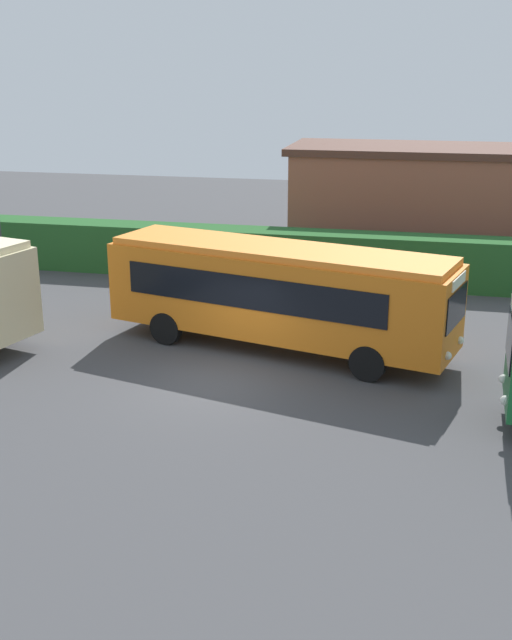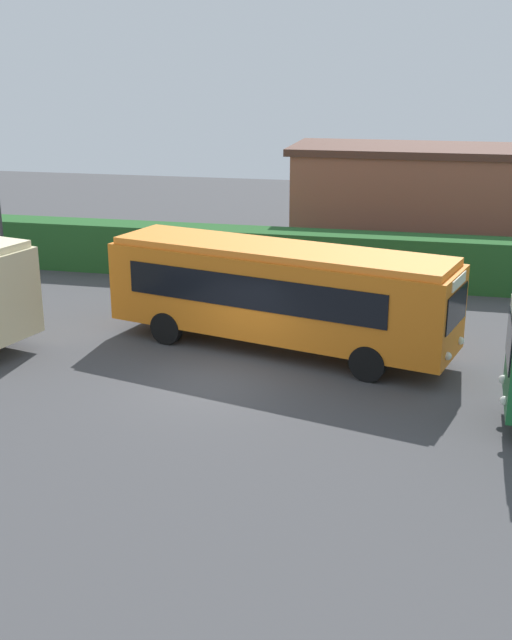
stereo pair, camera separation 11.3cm
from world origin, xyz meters
TOP-DOWN VIEW (x-y plane):
  - ground_plane at (0.00, 0.00)m, footprint 76.59×76.59m
  - bus_orange at (1.13, 2.89)m, footprint 10.63×5.02m
  - person_left at (-1.27, 6.56)m, footprint 0.47×0.56m
  - hedge_row at (0.00, 10.82)m, footprint 50.29×1.54m
  - depot_building at (6.11, 16.29)m, footprint 13.91×5.34m

SIDE VIEW (x-z plane):
  - ground_plane at x=0.00m, z-range 0.00..0.00m
  - hedge_row at x=0.00m, z-range 0.00..1.94m
  - person_left at x=-1.27m, z-range 0.05..1.97m
  - bus_orange at x=1.13m, z-range 0.24..3.36m
  - depot_building at x=6.11m, z-range 0.01..4.76m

